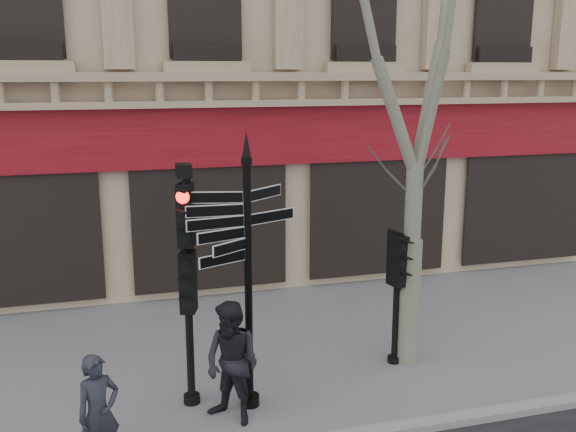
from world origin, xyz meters
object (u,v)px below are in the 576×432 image
traffic_signal_secondary (397,275)px  pedestrian_a (99,413)px  traffic_signal_main (187,257)px  plane_tree (422,3)px  fingerpost (248,227)px  pedestrian_b (232,363)px

traffic_signal_secondary → pedestrian_a: size_ratio=1.48×
traffic_signal_main → plane_tree: size_ratio=0.43×
traffic_signal_main → plane_tree: 5.28m
fingerpost → traffic_signal_main: bearing=147.4°
pedestrian_b → plane_tree: bearing=66.2°
pedestrian_a → pedestrian_b: pedestrian_b is taller
pedestrian_b → pedestrian_a: bearing=-111.7°
traffic_signal_main → pedestrian_b: bearing=-33.8°
fingerpost → pedestrian_b: size_ratio=2.30×
fingerpost → traffic_signal_secondary: 3.07m
traffic_signal_secondary → plane_tree: 4.38m
traffic_signal_secondary → plane_tree: bearing=-24.8°
plane_tree → pedestrian_a: size_ratio=5.50×
fingerpost → pedestrian_a: size_ratio=2.68×
plane_tree → pedestrian_a: 7.51m
traffic_signal_main → pedestrian_a: traffic_signal_main is taller
traffic_signal_secondary → pedestrian_a: traffic_signal_secondary is taller
plane_tree → pedestrian_a: (-5.12, -1.76, -5.20)m
traffic_signal_secondary → plane_tree: size_ratio=0.27×
pedestrian_a → pedestrian_b: (1.83, 0.68, 0.13)m
traffic_signal_secondary → traffic_signal_main: bearing=175.2°
fingerpost → plane_tree: bearing=1.0°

